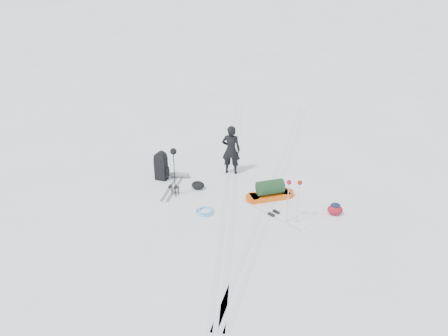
{
  "coord_description": "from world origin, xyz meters",
  "views": [
    {
      "loc": [
        1.31,
        -10.85,
        6.31
      ],
      "look_at": [
        -0.18,
        0.21,
        0.95
      ],
      "focal_mm": 35.0,
      "sensor_mm": 36.0,
      "label": 1
    }
  ],
  "objects_px": {
    "pulk_sled": "(270,191)",
    "expedition_rucksack": "(163,167)",
    "skier": "(231,150)",
    "ski_poles_black": "(174,157)"
  },
  "relations": [
    {
      "from": "skier",
      "to": "expedition_rucksack",
      "type": "xyz_separation_m",
      "value": [
        -2.05,
        -0.72,
        -0.38
      ]
    },
    {
      "from": "ski_poles_black",
      "to": "expedition_rucksack",
      "type": "bearing_deg",
      "value": 140.53
    },
    {
      "from": "skier",
      "to": "pulk_sled",
      "type": "bearing_deg",
      "value": 133.42
    },
    {
      "from": "expedition_rucksack",
      "to": "pulk_sled",
      "type": "bearing_deg",
      "value": 0.16
    },
    {
      "from": "pulk_sled",
      "to": "ski_poles_black",
      "type": "bearing_deg",
      "value": 160.31
    },
    {
      "from": "pulk_sled",
      "to": "expedition_rucksack",
      "type": "xyz_separation_m",
      "value": [
        -3.37,
        0.78,
        0.22
      ]
    },
    {
      "from": "expedition_rucksack",
      "to": "ski_poles_black",
      "type": "bearing_deg",
      "value": -45.71
    },
    {
      "from": "skier",
      "to": "expedition_rucksack",
      "type": "bearing_deg",
      "value": 21.23
    },
    {
      "from": "skier",
      "to": "pulk_sled",
      "type": "relative_size",
      "value": 1.07
    },
    {
      "from": "expedition_rucksack",
      "to": "ski_poles_black",
      "type": "xyz_separation_m",
      "value": [
        0.62,
        -1.03,
        0.82
      ]
    }
  ]
}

